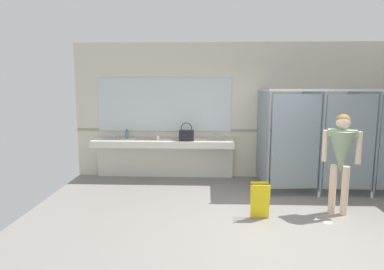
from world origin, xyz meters
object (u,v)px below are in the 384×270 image
at_px(handbag, 186,135).
at_px(wet_floor_sign, 260,200).
at_px(paper_cup, 158,138).
at_px(person_standing, 341,152).
at_px(soap_dispenser, 127,135).

relative_size(handbag, wet_floor_sign, 0.70).
bearing_deg(paper_cup, handbag, -5.16).
relative_size(person_standing, wet_floor_sign, 2.89).
distance_m(soap_dispenser, paper_cup, 0.76).
xyz_separation_m(person_standing, wet_floor_sign, (-1.28, -0.23, -0.72)).
bearing_deg(soap_dispenser, handbag, -12.39).
distance_m(person_standing, handbag, 3.05).
bearing_deg(soap_dispenser, wet_floor_sign, -40.87).
height_order(handbag, soap_dispenser, handbag).
relative_size(paper_cup, wet_floor_sign, 0.18).
height_order(handbag, paper_cup, handbag).
height_order(person_standing, handbag, person_standing).
bearing_deg(soap_dispenser, person_standing, -27.47).
height_order(person_standing, paper_cup, person_standing).
height_order(person_standing, soap_dispenser, person_standing).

